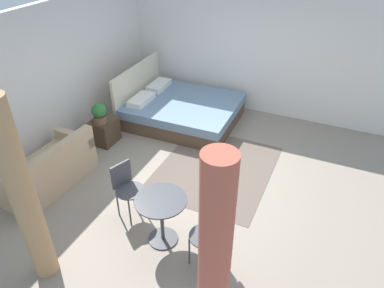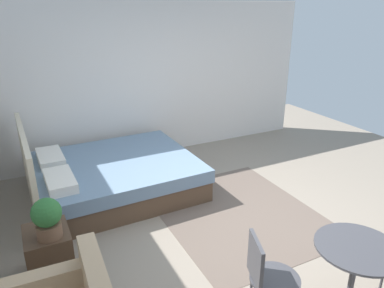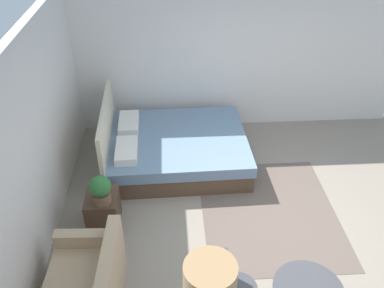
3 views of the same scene
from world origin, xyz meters
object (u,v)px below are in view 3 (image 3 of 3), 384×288
(bed, at_px, (173,148))
(potted_plant, at_px, (101,189))
(cafe_chair_near_window, at_px, (231,283))
(nightstand, at_px, (103,210))

(bed, bearing_deg, potted_plant, 147.45)
(bed, distance_m, cafe_chair_near_window, 2.89)
(cafe_chair_near_window, bearing_deg, bed, 10.62)
(bed, height_order, nightstand, bed)
(potted_plant, relative_size, cafe_chair_near_window, 0.46)
(bed, relative_size, potted_plant, 5.67)
(nightstand, relative_size, potted_plant, 1.22)
(potted_plant, bearing_deg, nightstand, 17.66)
(bed, distance_m, potted_plant, 1.78)
(nightstand, height_order, potted_plant, potted_plant)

